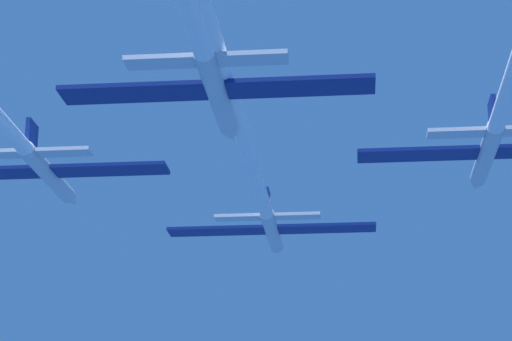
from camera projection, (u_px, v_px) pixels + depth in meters
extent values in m
cylinder|color=silver|center=(272.00, 231.00, 87.97)|extent=(1.18, 10.69, 1.18)
cone|color=silver|center=(278.00, 250.00, 94.12)|extent=(1.15, 2.35, 1.15)
ellipsoid|color=black|center=(274.00, 233.00, 90.35)|extent=(0.82, 2.14, 0.59)
cube|color=navy|center=(216.00, 231.00, 87.88)|extent=(8.12, 2.35, 0.26)
cube|color=navy|center=(327.00, 228.00, 87.04)|extent=(8.12, 2.35, 0.26)
cube|color=navy|center=(268.00, 200.00, 84.39)|extent=(0.31, 1.92, 1.71)
cube|color=silver|center=(238.00, 217.00, 83.94)|extent=(3.66, 1.41, 0.26)
cube|color=silver|center=(298.00, 216.00, 83.51)|extent=(3.66, 1.41, 0.26)
cylinder|color=white|center=(231.00, 99.00, 60.16)|extent=(1.06, 48.19, 1.06)
cylinder|color=silver|center=(48.00, 174.00, 74.44)|extent=(1.18, 10.69, 1.18)
cone|color=silver|center=(72.00, 200.00, 80.60)|extent=(1.15, 2.35, 1.15)
ellipsoid|color=black|center=(58.00, 177.00, 76.82)|extent=(0.82, 2.14, 0.59)
cube|color=navy|center=(110.00, 169.00, 73.52)|extent=(8.12, 2.35, 0.26)
cube|color=navy|center=(32.00, 134.00, 70.86)|extent=(0.31, 1.92, 1.71)
cube|color=silver|center=(64.00, 152.00, 69.99)|extent=(3.66, 1.41, 0.26)
cylinder|color=silver|center=(486.00, 155.00, 70.76)|extent=(1.18, 10.69, 1.18)
cone|color=silver|center=(476.00, 184.00, 76.91)|extent=(1.15, 2.35, 1.15)
ellipsoid|color=black|center=(482.00, 159.00, 73.14)|extent=(0.82, 2.14, 0.59)
cube|color=navy|center=(418.00, 154.00, 70.67)|extent=(8.12, 2.35, 0.26)
cube|color=navy|center=(492.00, 112.00, 67.17)|extent=(0.31, 1.92, 1.71)
cube|color=silver|center=(456.00, 133.00, 66.73)|extent=(3.66, 1.41, 0.26)
cylinder|color=silver|center=(218.00, 93.00, 57.96)|extent=(1.18, 10.69, 1.18)
cone|color=silver|center=(231.00, 134.00, 64.12)|extent=(1.15, 2.35, 1.15)
ellipsoid|color=black|center=(223.00, 101.00, 60.34)|extent=(0.82, 2.14, 0.59)
cube|color=navy|center=(133.00, 93.00, 57.87)|extent=(8.12, 2.35, 0.26)
cube|color=navy|center=(301.00, 87.00, 57.04)|extent=(8.12, 2.35, 0.26)
cube|color=navy|center=(207.00, 36.00, 54.38)|extent=(0.31, 1.92, 1.71)
cube|color=silver|center=(160.00, 62.00, 53.94)|extent=(3.66, 1.41, 0.26)
cube|color=silver|center=(253.00, 58.00, 53.51)|extent=(3.66, 1.41, 0.26)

